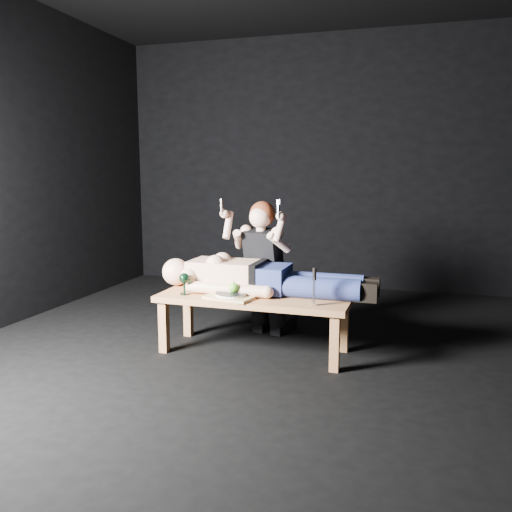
# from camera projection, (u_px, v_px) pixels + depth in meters

# --- Properties ---
(ground) EXTENTS (5.00, 5.00, 0.00)m
(ground) POSITION_uv_depth(u_px,v_px,m) (273.00, 350.00, 4.16)
(ground) COLOR black
(ground) RESTS_ON ground
(back_wall) EXTENTS (5.00, 0.00, 5.00)m
(back_wall) POSITION_uv_depth(u_px,v_px,m) (327.00, 163.00, 6.30)
(back_wall) COLOR black
(back_wall) RESTS_ON ground
(table) EXTENTS (1.49, 0.59, 0.45)m
(table) POSITION_uv_depth(u_px,v_px,m) (254.00, 324.00, 4.08)
(table) COLOR #BA7444
(table) RESTS_ON ground
(lying_man) EXTENTS (1.63, 0.53, 0.29)m
(lying_man) POSITION_uv_depth(u_px,v_px,m) (266.00, 274.00, 4.14)
(lying_man) COLOR #E8B590
(lying_man) RESTS_ON table
(kneeling_woman) EXTENTS (0.77, 0.83, 1.19)m
(kneeling_woman) POSITION_uv_depth(u_px,v_px,m) (267.00, 267.00, 4.48)
(kneeling_woman) COLOR black
(kneeling_woman) RESTS_ON ground
(serving_tray) EXTENTS (0.40, 0.32, 0.02)m
(serving_tray) POSITION_uv_depth(u_px,v_px,m) (231.00, 297.00, 3.96)
(serving_tray) COLOR tan
(serving_tray) RESTS_ON table
(plate) EXTENTS (0.28, 0.28, 0.02)m
(plate) POSITION_uv_depth(u_px,v_px,m) (231.00, 294.00, 3.96)
(plate) COLOR white
(plate) RESTS_ON serving_tray
(apple) EXTENTS (0.08, 0.08, 0.08)m
(apple) POSITION_uv_depth(u_px,v_px,m) (234.00, 288.00, 3.96)
(apple) COLOR #57B026
(apple) RESTS_ON plate
(goblet) EXTENTS (0.08, 0.08, 0.17)m
(goblet) POSITION_uv_depth(u_px,v_px,m) (184.00, 284.00, 4.07)
(goblet) COLOR black
(goblet) RESTS_ON table
(fork_flat) EXTENTS (0.02, 0.16, 0.01)m
(fork_flat) POSITION_uv_depth(u_px,v_px,m) (204.00, 296.00, 4.01)
(fork_flat) COLOR #B2B2B7
(fork_flat) RESTS_ON table
(knife_flat) EXTENTS (0.06, 0.15, 0.01)m
(knife_flat) POSITION_uv_depth(u_px,v_px,m) (248.00, 301.00, 3.86)
(knife_flat) COLOR #B2B2B7
(knife_flat) RESTS_ON table
(spoon_flat) EXTENTS (0.14, 0.10, 0.01)m
(spoon_flat) POSITION_uv_depth(u_px,v_px,m) (247.00, 298.00, 3.96)
(spoon_flat) COLOR #B2B2B7
(spoon_flat) RESTS_ON table
(carving_knife) EXTENTS (0.04, 0.04, 0.27)m
(carving_knife) POSITION_uv_depth(u_px,v_px,m) (314.00, 287.00, 3.72)
(carving_knife) COLOR #B2B2B7
(carving_knife) RESTS_ON table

